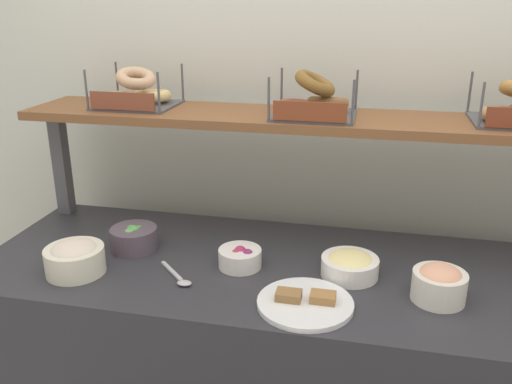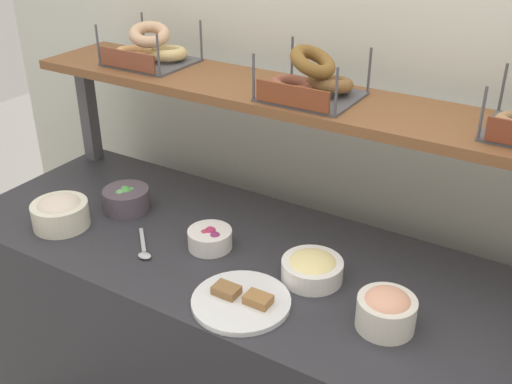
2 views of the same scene
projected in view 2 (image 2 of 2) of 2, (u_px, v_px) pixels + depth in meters
The scene contains 13 objects.
back_wall at pixel (348, 95), 2.06m from camera, with size 3.23×0.06×2.40m, color silver.
deli_counter at pixel (263, 367), 2.01m from camera, with size 2.03×0.70×0.85m, color #2D2D33.
shelf_riser_left at pixel (88, 111), 2.36m from camera, with size 0.05×0.05×0.40m, color #4C4C51.
upper_shelf at pixel (311, 101), 1.82m from camera, with size 1.99×0.32×0.03m, color brown.
bowl_egg_salad at pixel (312, 268), 1.71m from camera, with size 0.17×0.17×0.07m.
bowl_veggie_mix at pixel (126, 199), 2.06m from camera, with size 0.16×0.16×0.08m.
bowl_beet_salad at pixel (210, 238), 1.86m from camera, with size 0.14×0.14×0.07m.
bowl_lox_spread at pixel (386, 310), 1.52m from camera, with size 0.15×0.15×0.11m.
bowl_potato_salad at pixel (60, 212), 1.96m from camera, with size 0.18×0.18×0.10m.
serving_plate_white at pixel (241, 301), 1.62m from camera, with size 0.27×0.27×0.04m.
serving_spoon_near_plate at pixel (144, 249), 1.85m from camera, with size 0.14×0.13×0.01m.
bagel_basket_plain at pixel (150, 50), 2.10m from camera, with size 0.28×0.25×0.14m.
bagel_basket_cinnamon_raisin at pixel (311, 81), 1.77m from camera, with size 0.28×0.24×0.16m.
Camera 2 is at (0.77, -1.30, 1.87)m, focal length 42.87 mm.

